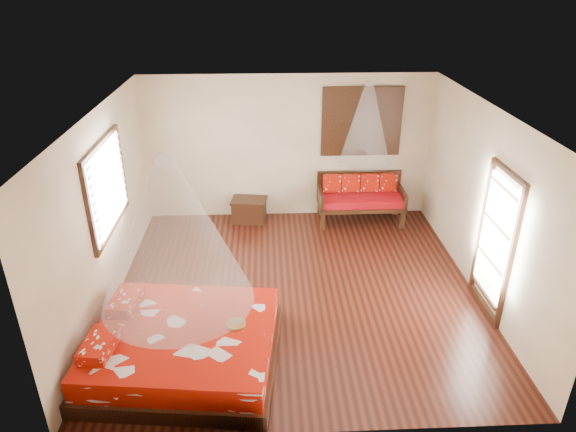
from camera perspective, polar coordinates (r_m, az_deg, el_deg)
The scene contains 10 objects.
room at distance 7.39m, azimuth 1.01°, elevation 0.92°, with size 5.54×5.54×2.84m.
bed at distance 6.76m, azimuth -11.59°, elevation -13.91°, with size 2.50×2.30×0.65m.
daybed at distance 10.08m, azimuth 8.05°, elevation 2.22°, with size 1.65×0.73×0.94m.
storage_chest at distance 10.10m, azimuth -4.35°, elevation 0.69°, with size 0.73×0.58×0.46m.
shutter_panel at distance 9.93m, azimuth 8.20°, elevation 10.33°, with size 1.52×0.06×1.32m.
window_left at distance 7.78m, azimuth -19.43°, elevation 3.10°, with size 0.10×1.74×1.34m.
glazed_door at distance 7.68m, azimuth 21.99°, elevation -2.88°, with size 0.08×1.02×2.16m.
wine_tray at distance 6.54m, azimuth -5.84°, elevation -11.57°, with size 0.25×0.25×0.21m.
mosquito_net_main at distance 5.88m, azimuth -12.74°, elevation -1.84°, with size 1.78×1.78×1.80m, color white.
mosquito_net_daybed at distance 9.47m, azimuth 8.74°, elevation 10.15°, with size 0.95×0.95×1.50m, color white.
Camera 1 is at (-0.44, -6.69, 4.52)m, focal length 32.00 mm.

